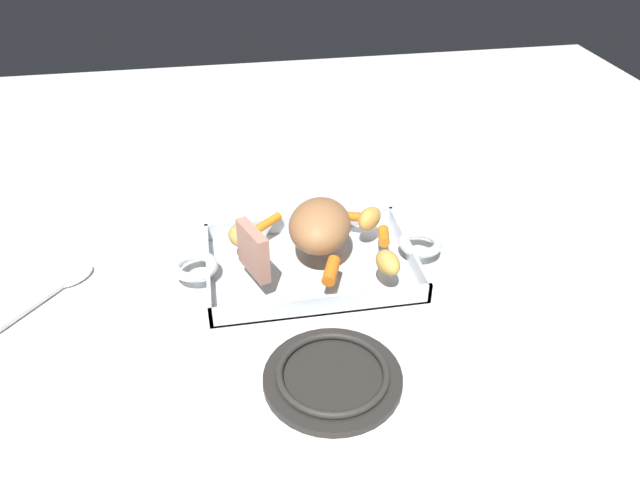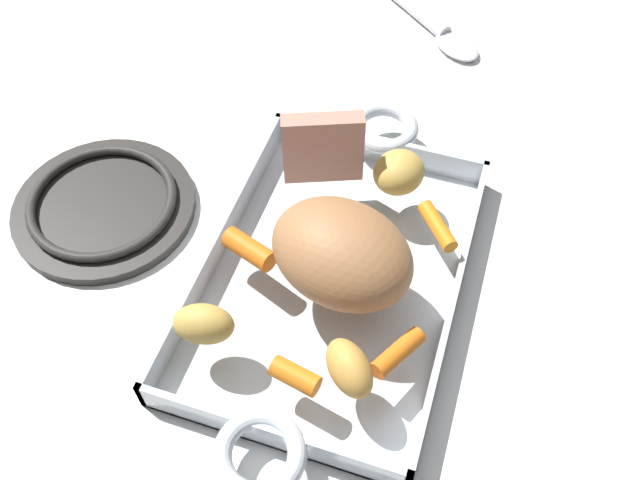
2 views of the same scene
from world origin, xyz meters
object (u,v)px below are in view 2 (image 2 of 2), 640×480
at_px(roasting_dish, 332,276).
at_px(stove_burner_rear, 103,205).
at_px(roast_slice_thin, 323,148).
at_px(baby_carrot_long, 398,352).
at_px(serving_spoon, 426,18).
at_px(baby_carrot_short, 249,249).
at_px(pork_roast, 342,253).
at_px(potato_near_roast, 349,368).
at_px(baby_carrot_center_left, 437,226).
at_px(potato_halved, 204,324).
at_px(potato_golden_large, 399,172).
at_px(baby_carrot_southwest, 295,376).

relative_size(roasting_dish, stove_burner_rear, 2.41).
height_order(roast_slice_thin, baby_carrot_long, roast_slice_thin).
xyz_separation_m(roast_slice_thin, serving_spoon, (0.34, -0.04, -0.07)).
xyz_separation_m(roasting_dish, roast_slice_thin, (0.10, 0.04, 0.07)).
height_order(roast_slice_thin, serving_spoon, roast_slice_thin).
relative_size(baby_carrot_short, stove_burner_rear, 0.28).
xyz_separation_m(pork_roast, potato_near_roast, (-0.10, -0.04, -0.02)).
distance_m(baby_carrot_center_left, potato_near_roast, 0.18).
relative_size(roasting_dish, baby_carrot_short, 8.67).
bearing_deg(potato_halved, potato_golden_large, -27.89).
bearing_deg(baby_carrot_center_left, potato_golden_large, 48.81).
relative_size(potato_near_roast, serving_spoon, 0.28).
relative_size(potato_halved, serving_spoon, 0.28).
bearing_deg(roasting_dish, potato_near_roast, -156.37).
xyz_separation_m(baby_carrot_long, potato_halved, (-0.03, 0.16, 0.01)).
relative_size(roasting_dish, baby_carrot_center_left, 8.04).
xyz_separation_m(baby_carrot_short, stove_burner_rear, (0.03, 0.18, -0.04)).
height_order(roasting_dish, pork_roast, pork_roast).
bearing_deg(pork_roast, baby_carrot_southwest, 177.03).
bearing_deg(stove_burner_rear, roast_slice_thin, -68.30).
xyz_separation_m(baby_carrot_short, baby_carrot_center_left, (0.08, -0.16, -0.00)).
bearing_deg(baby_carrot_center_left, pork_roast, 138.22).
relative_size(roasting_dish, serving_spoon, 2.40).
distance_m(roast_slice_thin, baby_carrot_long, 0.22).
distance_m(pork_roast, potato_golden_large, 0.13).
bearing_deg(potato_halved, baby_carrot_center_left, -43.73).
bearing_deg(pork_roast, potato_golden_large, -9.76).
height_order(stove_burner_rear, serving_spoon, stove_burner_rear).
distance_m(potato_near_roast, potato_golden_large, 0.22).
bearing_deg(stove_burner_rear, potato_golden_large, -71.83).
relative_size(roasting_dish, roast_slice_thin, 5.77).
height_order(pork_roast, baby_carrot_long, pork_roast).
height_order(roast_slice_thin, potato_halved, roast_slice_thin).
xyz_separation_m(pork_roast, baby_carrot_long, (-0.06, -0.07, -0.03)).
relative_size(baby_carrot_short, potato_golden_large, 0.99).
xyz_separation_m(potato_golden_large, serving_spoon, (0.33, 0.04, -0.05)).
xyz_separation_m(baby_carrot_long, baby_carrot_short, (0.06, 0.16, 0.00)).
bearing_deg(potato_halved, roasting_dish, -35.96).
distance_m(pork_roast, baby_carrot_southwest, 0.11).
height_order(pork_roast, potato_near_roast, pork_roast).
bearing_deg(baby_carrot_short, stove_burner_rear, 79.92).
xyz_separation_m(baby_carrot_long, baby_carrot_center_left, (0.14, -0.00, -0.00)).
xyz_separation_m(roasting_dish, pork_roast, (-0.02, -0.01, 0.07)).
height_order(pork_roast, baby_carrot_short, pork_roast).
relative_size(roasting_dish, pork_roast, 3.47).
xyz_separation_m(roasting_dish, baby_carrot_southwest, (-0.13, -0.01, 0.04)).
distance_m(stove_burner_rear, serving_spoon, 0.50).
bearing_deg(stove_burner_rear, baby_carrot_short, -100.08).
relative_size(baby_carrot_long, potato_golden_large, 1.02).
xyz_separation_m(potato_halved, stove_burner_rear, (0.12, 0.18, -0.05)).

